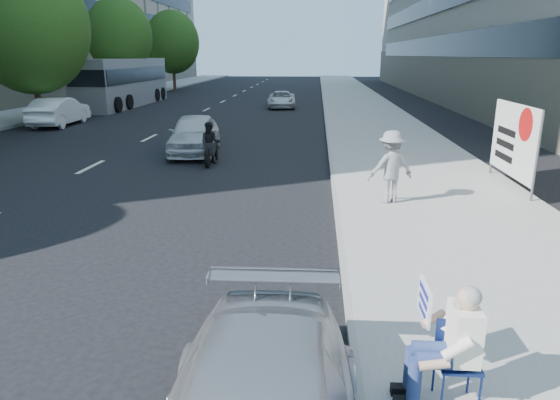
# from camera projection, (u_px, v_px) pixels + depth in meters

# --- Properties ---
(ground) EXTENTS (160.00, 160.00, 0.00)m
(ground) POSITION_uv_depth(u_px,v_px,m) (258.00, 275.00, 8.41)
(ground) COLOR black
(ground) RESTS_ON ground
(near_sidewalk) EXTENTS (5.00, 120.00, 0.15)m
(near_sidewalk) POSITION_uv_depth(u_px,v_px,m) (372.00, 121.00, 27.26)
(near_sidewalk) COLOR gray
(near_sidewalk) RESTS_ON ground
(far_sidewalk) EXTENTS (4.50, 120.00, 0.15)m
(far_sidewalk) POSITION_uv_depth(u_px,v_px,m) (9.00, 118.00, 28.70)
(far_sidewalk) COLOR gray
(far_sidewalk) RESTS_ON ground
(tree_far_c) EXTENTS (6.00, 6.00, 8.47)m
(tree_far_c) POSITION_uv_depth(u_px,v_px,m) (28.00, 25.00, 25.19)
(tree_far_c) COLOR #382616
(tree_far_c) RESTS_ON ground
(tree_far_d) EXTENTS (4.80, 4.80, 7.65)m
(tree_far_d) POSITION_uv_depth(u_px,v_px,m) (119.00, 36.00, 36.71)
(tree_far_d) COLOR #382616
(tree_far_d) RESTS_ON ground
(tree_far_e) EXTENTS (5.40, 5.40, 7.89)m
(tree_far_e) POSITION_uv_depth(u_px,v_px,m) (172.00, 42.00, 50.14)
(tree_far_e) COLOR #382616
(tree_far_e) RESTS_ON ground
(seated_protester) EXTENTS (0.83, 1.11, 1.31)m
(seated_protester) POSITION_uv_depth(u_px,v_px,m) (449.00, 339.00, 4.95)
(seated_protester) COLOR navy
(seated_protester) RESTS_ON near_sidewalk
(jogger) EXTENTS (1.26, 0.94, 1.73)m
(jogger) POSITION_uv_depth(u_px,v_px,m) (391.00, 167.00, 11.84)
(jogger) COLOR gray
(jogger) RESTS_ON near_sidewalk
(protest_banner) EXTENTS (0.08, 3.06, 2.20)m
(protest_banner) POSITION_uv_depth(u_px,v_px,m) (514.00, 140.00, 13.25)
(protest_banner) COLOR #4C4C4C
(protest_banner) RESTS_ON near_sidewalk
(white_sedan_near) EXTENTS (2.26, 4.46, 1.46)m
(white_sedan_near) POSITION_uv_depth(u_px,v_px,m) (194.00, 134.00, 18.63)
(white_sedan_near) COLOR silver
(white_sedan_near) RESTS_ON ground
(white_sedan_mid) EXTENTS (1.73, 4.48, 1.46)m
(white_sedan_mid) POSITION_uv_depth(u_px,v_px,m) (59.00, 111.00, 26.01)
(white_sedan_mid) COLOR white
(white_sedan_mid) RESTS_ON ground
(white_sedan_far) EXTENTS (2.07, 4.15, 1.13)m
(white_sedan_far) POSITION_uv_depth(u_px,v_px,m) (282.00, 100.00, 34.79)
(white_sedan_far) COLOR silver
(white_sedan_far) RESTS_ON ground
(motorcycle) EXTENTS (0.75, 2.05, 1.42)m
(motorcycle) POSITION_uv_depth(u_px,v_px,m) (211.00, 145.00, 16.85)
(motorcycle) COLOR black
(motorcycle) RESTS_ON ground
(bus) EXTENTS (2.76, 12.08, 3.30)m
(bus) POSITION_uv_depth(u_px,v_px,m) (123.00, 83.00, 35.93)
(bus) COLOR slate
(bus) RESTS_ON ground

